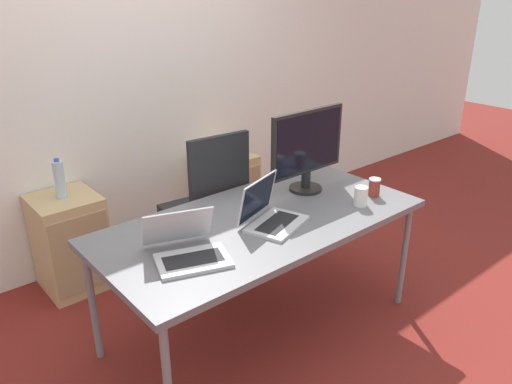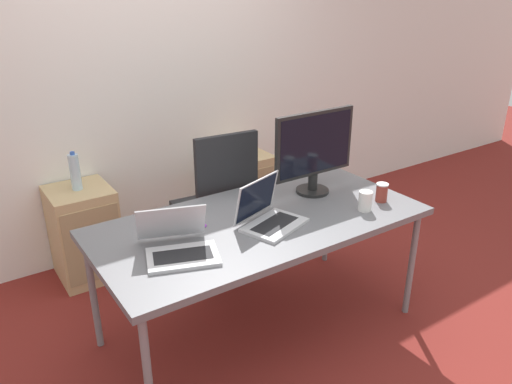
{
  "view_description": "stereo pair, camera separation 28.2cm",
  "coord_description": "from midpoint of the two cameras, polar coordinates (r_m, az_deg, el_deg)",
  "views": [
    {
      "loc": [
        -1.68,
        -1.94,
        2.01
      ],
      "look_at": [
        0.0,
        0.05,
        0.91
      ],
      "focal_mm": 35.0,
      "sensor_mm": 36.0,
      "label": 1
    },
    {
      "loc": [
        -1.45,
        -2.11,
        2.01
      ],
      "look_at": [
        0.0,
        0.05,
        0.91
      ],
      "focal_mm": 35.0,
      "sensor_mm": 36.0,
      "label": 2
    }
  ],
  "objects": [
    {
      "name": "ground_plane",
      "position": [
        3.25,
        -2.03,
        -15.21
      ],
      "size": [
        14.0,
        14.0,
        0.0
      ],
      "primitive_type": "plane",
      "color": "maroon"
    },
    {
      "name": "wall_back",
      "position": [
        3.9,
        -16.16,
        11.59
      ],
      "size": [
        10.0,
        0.05,
        2.6
      ],
      "color": "white",
      "rests_on": "ground_plane"
    },
    {
      "name": "desk",
      "position": [
        2.87,
        -2.22,
        -3.9
      ],
      "size": [
        1.89,
        0.92,
        0.76
      ],
      "color": "slate",
      "rests_on": "ground_plane"
    },
    {
      "name": "office_chair",
      "position": [
        3.58,
        -7.85,
        -3.49
      ],
      "size": [
        0.56,
        0.58,
        1.11
      ],
      "color": "#232326",
      "rests_on": "ground_plane"
    },
    {
      "name": "cabinet_left",
      "position": [
        3.75,
        -22.54,
        -5.4
      ],
      "size": [
        0.42,
        0.44,
        0.68
      ],
      "color": "tan",
      "rests_on": "ground_plane"
    },
    {
      "name": "cabinet_right",
      "position": [
        4.27,
        -5.38,
        -0.16
      ],
      "size": [
        0.42,
        0.44,
        0.68
      ],
      "color": "tan",
      "rests_on": "ground_plane"
    },
    {
      "name": "water_bottle",
      "position": [
        3.56,
        -23.68,
        1.29
      ],
      "size": [
        0.07,
        0.07,
        0.27
      ],
      "color": "silver",
      "rests_on": "cabinet_left"
    },
    {
      "name": "laptop_left",
      "position": [
        2.49,
        -11.07,
        -6.46
      ],
      "size": [
        0.41,
        0.45,
        0.23
      ],
      "color": "silver",
      "rests_on": "desk"
    },
    {
      "name": "laptop_right",
      "position": [
        2.77,
        -1.26,
        -2.71
      ],
      "size": [
        0.41,
        0.38,
        0.25
      ],
      "color": "silver",
      "rests_on": "desk"
    },
    {
      "name": "monitor",
      "position": [
        3.14,
        3.32,
        4.97
      ],
      "size": [
        0.59,
        0.21,
        0.53
      ],
      "color": "black",
      "rests_on": "desk"
    },
    {
      "name": "coffee_cup_white",
      "position": [
        3.03,
        9.32,
        -0.54
      ],
      "size": [
        0.08,
        0.08,
        0.12
      ],
      "color": "white",
      "rests_on": "desk"
    },
    {
      "name": "coffee_cup_brown",
      "position": [
        3.18,
        10.93,
        0.48
      ],
      "size": [
        0.07,
        0.07,
        0.12
      ],
      "color": "maroon",
      "rests_on": "desk"
    },
    {
      "name": "scissors",
      "position": [
        2.73,
        -9.45,
        -4.5
      ],
      "size": [
        0.17,
        0.06,
        0.01
      ],
      "color": "#B2B2B7",
      "rests_on": "desk"
    }
  ]
}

